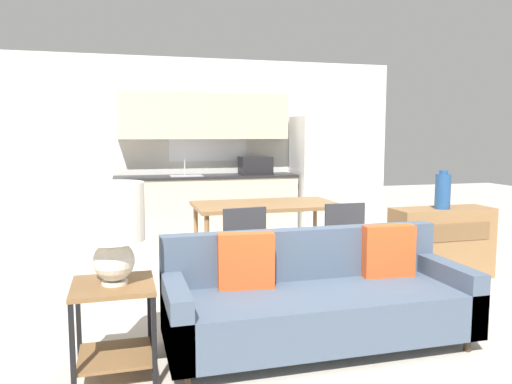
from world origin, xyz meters
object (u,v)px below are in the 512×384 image
Objects in this scene: couch at (316,300)px; table_lamp at (113,224)px; side_table at (114,314)px; refrigerator at (318,173)px; dining_chair_near_right at (339,242)px; dining_chair_near_left at (240,248)px; vase at (443,191)px; dining_table at (266,209)px; credenza at (441,243)px.

table_lamp is at bearing -174.50° from couch.
side_table is 0.57m from table_lamp.
refrigerator is 3.29m from dining_chair_near_right.
refrigerator reaches higher than dining_chair_near_left.
couch is at bearing 4.99° from side_table.
vase reaches higher than dining_chair_near_right.
table_lamp reaches higher than dining_table.
dining_chair_near_left and dining_chair_near_right have the same top height.
dining_table is 2.48× the size of table_lamp.
couch is at bearing -95.68° from dining_table.
credenza is at bearing 22.09° from side_table.
dining_chair_near_left is at bearing 105.62° from couch.
side_table is 2.43m from dining_chair_near_right.
dining_table is 0.96m from dining_chair_near_right.
refrigerator is 5.36m from side_table.
side_table is 0.95× the size of table_lamp.
refrigerator is 1.67× the size of credenza.
table_lamp is (-3.12, -4.34, 0.07)m from refrigerator.
table_lamp is at bearing -158.08° from vase.
vase is at bearing -22.92° from dining_table.
side_table is at bearing -157.91° from credenza.
dining_chair_near_right is at bearing 58.21° from couch.
credenza is at bearing -86.24° from refrigerator.
vase is 0.46× the size of dining_chair_near_right.
couch reaches higher than credenza.
dining_chair_near_left is at bearing -176.25° from credenza.
table_lamp reaches higher than credenza.
credenza is 0.56m from vase.
refrigerator is 3.75m from dining_chair_near_left.
refrigerator is at bearing 54.06° from side_table.
dining_chair_near_left is 1.00× the size of dining_chair_near_right.
refrigerator is 3.02m from vase.
couch is 5.40× the size of vase.
dining_table is at bearing 52.16° from table_lamp.
refrigerator is 2.78m from dining_table.
vase is 2.24m from dining_chair_near_left.
credenza is (1.93, 1.23, 0.05)m from couch.
table_lamp is at bearing -46.29° from side_table.
dining_table is 1.86m from vase.
vase is (1.88, 1.19, 0.61)m from couch.
table_lamp reaches higher than vase.
side_table is (-3.13, -4.32, -0.50)m from refrigerator.
refrigerator is 4.50× the size of vase.
table_lamp is at bearing -125.78° from refrigerator.
table_lamp is 0.72× the size of dining_chair_near_right.
vase is (0.15, -3.02, 0.03)m from refrigerator.
dining_chair_near_left is at bearing -123.11° from refrigerator.
refrigerator reaches higher than dining_table.
refrigerator is at bearing 92.92° from vase.
couch is at bearing 5.50° from table_lamp.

